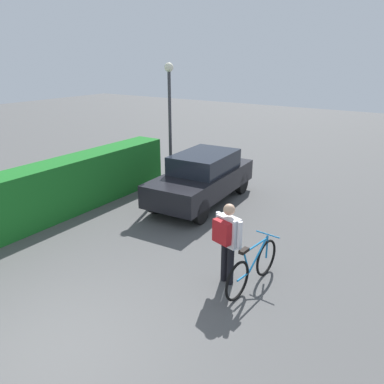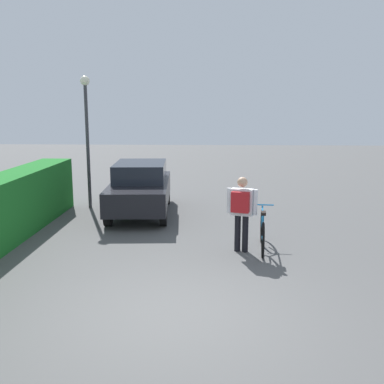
{
  "view_description": "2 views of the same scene",
  "coord_description": "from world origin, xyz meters",
  "views": [
    {
      "loc": [
        -2.59,
        -4.14,
        4.13
      ],
      "look_at": [
        3.83,
        0.13,
        1.37
      ],
      "focal_mm": 35.59,
      "sensor_mm": 36.0,
      "label": 1
    },
    {
      "loc": [
        -6.23,
        -0.5,
        3.08
      ],
      "look_at": [
        3.79,
        -0.08,
        1.16
      ],
      "focal_mm": 42.05,
      "sensor_mm": 36.0,
      "label": 2
    }
  ],
  "objects": [
    {
      "name": "street_lamp",
      "position": [
        7.17,
        3.21,
        2.58
      ],
      "size": [
        0.28,
        0.28,
        3.95
      ],
      "color": "#38383D",
      "rests_on": "ground"
    },
    {
      "name": "person_rider",
      "position": [
        3.05,
        -1.16,
        0.98
      ],
      "size": [
        0.45,
        0.63,
        1.62
      ],
      "color": "black",
      "rests_on": "ground"
    },
    {
      "name": "ground_plane",
      "position": [
        0.0,
        0.0,
        0.0
      ],
      "size": [
        60.0,
        60.0,
        0.0
      ],
      "primitive_type": "plane",
      "color": "#4E4E4E"
    },
    {
      "name": "parked_car_near",
      "position": [
        6.47,
        1.53,
        0.78
      ],
      "size": [
        4.08,
        1.86,
        1.47
      ],
      "color": "black",
      "rests_on": "ground"
    },
    {
      "name": "bicycle",
      "position": [
        3.22,
        -1.63,
        0.41
      ],
      "size": [
        1.8,
        0.5,
        0.93
      ],
      "color": "black",
      "rests_on": "ground"
    }
  ]
}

